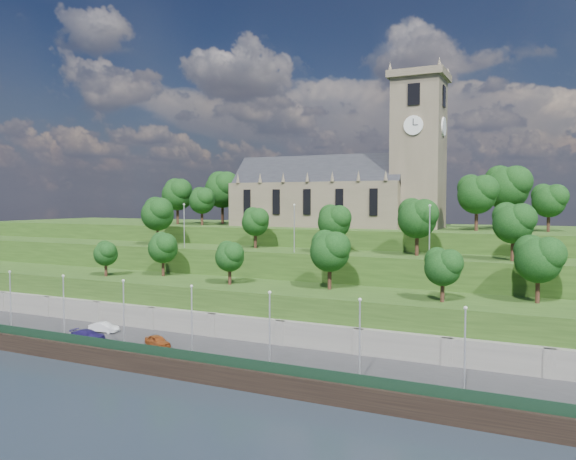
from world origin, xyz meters
The scene contains 17 objects.
ground centered at (0.00, 0.00, 0.00)m, with size 320.00×320.00×0.00m, color #1B232C.
promenade centered at (0.00, 6.00, 1.00)m, with size 160.00×12.00×2.00m, color #2D2D30.
quay_wall centered at (0.00, -0.05, 1.10)m, with size 160.00×0.50×2.20m, color black.
fence centered at (0.00, 0.60, 2.60)m, with size 160.00×0.10×1.20m, color #15311F.
retaining_wall centered at (0.00, 11.97, 2.50)m, with size 160.00×2.10×5.00m.
embankment_lower centered at (0.00, 18.00, 4.00)m, with size 160.00×12.00×8.00m, color #264517.
embankment_upper centered at (0.00, 29.00, 6.00)m, with size 160.00×10.00×12.00m, color #264517.
hilltop centered at (0.00, 50.00, 7.50)m, with size 160.00×32.00×15.00m, color #264517.
church centered at (0.79, 45.98, 22.52)m, with size 38.60×12.35×27.60m.
trees_lower centered at (7.20, 18.53, 12.82)m, with size 66.08×8.75×7.88m.
trees_upper centered at (2.84, 28.15, 17.27)m, with size 63.26×7.77×8.40m.
trees_hilltop centered at (-1.06, 45.63, 21.56)m, with size 73.53×16.04×10.78m.
lamp_posts_promenade centered at (-2.00, 2.50, 6.73)m, with size 60.36×0.36×8.23m.
lamp_posts_upper centered at (0.00, 26.00, 16.24)m, with size 40.36×0.36×7.28m.
car_left centered at (-8.13, 4.02, 2.69)m, with size 1.64×4.07×1.39m, color brown.
car_middle centered at (-19.47, 6.94, 2.68)m, with size 1.43×4.11×1.35m, color silver.
car_right centered at (-18.28, 2.90, 2.66)m, with size 1.84×4.53×1.31m, color #1F1650.
Camera 1 is at (35.12, -49.90, 19.82)m, focal length 35.00 mm.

